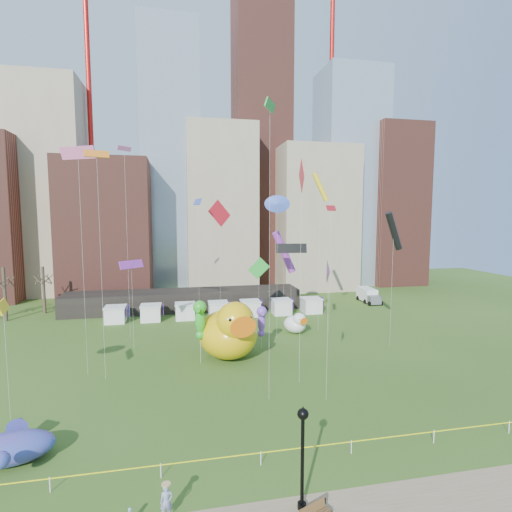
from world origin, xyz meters
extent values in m
plane|color=#2E4D18|center=(0.00, 0.00, 0.00)|extent=(160.00, 160.00, 0.00)
cube|color=gray|center=(-30.00, 62.00, 21.00)|extent=(14.00, 12.00, 42.00)
cube|color=brown|center=(-18.00, 56.00, 13.00)|extent=(16.00, 14.00, 26.00)
cube|color=#8C9EB2|center=(-6.00, 64.00, 27.50)|extent=(12.00, 12.00, 55.00)
cube|color=gray|center=(4.00, 60.00, 17.00)|extent=(14.00, 14.00, 34.00)
cube|color=brown|center=(14.00, 66.00, 34.00)|extent=(12.00, 12.00, 68.00)
cube|color=gray|center=(24.00, 58.00, 15.00)|extent=(16.00, 14.00, 30.00)
cube|color=#8C9EB2|center=(34.00, 62.00, 24.00)|extent=(14.00, 12.00, 48.00)
cube|color=brown|center=(44.00, 60.00, 18.00)|extent=(12.00, 12.00, 36.00)
cylinder|color=red|center=(-22.00, 64.00, 38.00)|extent=(1.00, 1.00, 76.00)
cylinder|color=red|center=(30.00, 64.00, 38.00)|extent=(1.00, 1.00, 76.00)
cube|color=black|center=(-4.00, 42.00, 1.60)|extent=(38.00, 6.00, 3.20)
cube|color=white|center=(-14.00, 36.00, 1.10)|extent=(2.80, 2.80, 2.20)
cube|color=red|center=(-12.20, 36.00, 1.60)|extent=(0.08, 1.40, 1.60)
cube|color=white|center=(-9.00, 36.00, 1.10)|extent=(2.80, 2.80, 2.20)
cube|color=red|center=(-7.20, 36.00, 1.60)|extent=(0.08, 1.40, 1.60)
cube|color=white|center=(-4.00, 36.00, 1.10)|extent=(2.80, 2.80, 2.20)
cube|color=red|center=(-2.20, 36.00, 1.60)|extent=(0.08, 1.40, 1.60)
cube|color=white|center=(1.00, 36.00, 1.10)|extent=(2.80, 2.80, 2.20)
cube|color=red|center=(2.80, 36.00, 1.60)|extent=(0.08, 1.40, 1.60)
cube|color=white|center=(6.00, 36.00, 1.10)|extent=(2.80, 2.80, 2.20)
cube|color=red|center=(7.80, 36.00, 1.60)|extent=(0.08, 1.40, 1.60)
cube|color=white|center=(11.00, 36.00, 1.10)|extent=(2.80, 2.80, 2.20)
cube|color=red|center=(12.80, 36.00, 1.60)|extent=(0.08, 1.40, 1.60)
cube|color=white|center=(16.00, 36.00, 1.10)|extent=(2.80, 2.80, 2.20)
cube|color=red|center=(17.80, 36.00, 1.60)|extent=(0.08, 1.40, 1.60)
cylinder|color=#382B21|center=(-30.00, 40.00, 4.00)|extent=(0.44, 0.44, 8.00)
cylinder|color=#382B21|center=(-26.00, 44.00, 3.75)|extent=(0.44, 0.44, 7.50)
cylinder|color=white|center=(-12.00, 0.00, 0.45)|extent=(0.06, 0.06, 0.90)
cylinder|color=white|center=(-6.00, 0.00, 0.45)|extent=(0.06, 0.06, 0.90)
cylinder|color=white|center=(0.00, 0.00, 0.45)|extent=(0.06, 0.06, 0.90)
cylinder|color=white|center=(6.00, 0.00, 0.45)|extent=(0.06, 0.06, 0.90)
cylinder|color=white|center=(12.00, 0.00, 0.45)|extent=(0.06, 0.06, 0.90)
cylinder|color=white|center=(18.00, 0.00, 0.45)|extent=(0.06, 0.06, 0.90)
cube|color=#FBFF0D|center=(0.00, 0.00, 0.80)|extent=(50.00, 0.02, 0.07)
ellipsoid|color=#E2B10B|center=(0.30, 18.77, 2.59)|extent=(7.80, 8.61, 5.19)
ellipsoid|color=#E2B10B|center=(-0.35, 21.56, 2.46)|extent=(1.98, 1.70, 2.10)
sphere|color=#E2B10B|center=(0.83, 16.51, 4.68)|extent=(4.69, 4.69, 3.90)
cone|color=orange|center=(1.21, 14.90, 4.55)|extent=(2.49, 2.20, 2.14)
sphere|color=white|center=(0.03, 15.22, 5.20)|extent=(0.70, 0.70, 0.70)
sphere|color=white|center=(2.12, 15.71, 5.20)|extent=(0.70, 0.70, 0.70)
sphere|color=black|center=(0.11, 14.90, 5.20)|extent=(0.35, 0.35, 0.35)
sphere|color=black|center=(2.20, 15.39, 5.20)|extent=(0.35, 0.35, 0.35)
ellipsoid|color=white|center=(10.16, 26.04, 1.13)|extent=(3.64, 3.93, 2.25)
ellipsoid|color=white|center=(9.75, 27.21, 1.07)|extent=(0.90, 0.80, 0.91)
sphere|color=white|center=(10.50, 25.09, 2.03)|extent=(2.16, 2.16, 1.70)
cone|color=orange|center=(10.74, 24.41, 1.98)|extent=(1.13, 1.03, 0.93)
sphere|color=white|center=(10.22, 24.49, 2.26)|extent=(0.31, 0.31, 0.31)
sphere|color=white|center=(11.09, 24.80, 2.26)|extent=(0.31, 0.31, 0.31)
sphere|color=black|center=(10.26, 24.35, 2.26)|extent=(0.15, 0.15, 0.15)
sphere|color=black|center=(11.14, 24.67, 2.26)|extent=(0.15, 0.15, 0.15)
cylinder|color=silver|center=(-2.70, 17.64, 2.29)|extent=(0.03, 0.03, 4.57)
ellipsoid|color=green|center=(-2.70, 17.64, 4.57)|extent=(1.24, 1.09, 2.71)
sphere|color=green|center=(-2.70, 17.49, 6.02)|extent=(1.66, 1.66, 1.38)
cone|color=green|center=(-2.70, 16.87, 5.95)|extent=(0.67, 0.95, 0.48)
sphere|color=green|center=(-2.70, 17.69, 3.02)|extent=(0.97, 0.97, 0.97)
cylinder|color=silver|center=(4.51, 20.81, 1.59)|extent=(0.03, 0.03, 3.18)
ellipsoid|color=#7D45D1|center=(4.51, 20.81, 3.18)|extent=(0.98, 0.83, 2.37)
sphere|color=#7D45D1|center=(4.51, 20.66, 4.45)|extent=(1.29, 1.29, 1.21)
cone|color=#7D45D1|center=(4.51, 20.12, 4.39)|extent=(0.48, 0.78, 0.42)
sphere|color=#7D45D1|center=(4.51, 20.86, 1.82)|extent=(0.85, 0.85, 0.85)
ellipsoid|color=#533593|center=(-15.17, 3.24, 0.96)|extent=(5.40, 3.58, 1.92)
cone|color=#533593|center=(-15.68, 5.88, 1.25)|extent=(1.61, 1.76, 1.34)
sphere|color=#533593|center=(-14.70, 0.79, 1.73)|extent=(0.96, 0.96, 0.96)
cube|color=#503B1B|center=(1.64, -4.79, 0.70)|extent=(1.66, 0.81, 0.44)
cube|color=black|center=(2.51, -4.67, 0.23)|extent=(0.26, 0.51, 0.43)
cylinder|color=black|center=(1.36, -3.93, 0.18)|extent=(0.46, 0.46, 0.32)
cylinder|color=black|center=(1.36, -3.93, 2.54)|extent=(0.19, 0.19, 5.05)
sphere|color=black|center=(1.36, -3.93, 5.22)|extent=(0.59, 0.59, 0.59)
cone|color=black|center=(1.36, -3.93, 5.54)|extent=(0.21, 0.21, 0.26)
cube|color=white|center=(28.64, 41.73, 1.38)|extent=(2.27, 4.52, 2.23)
cube|color=#595960|center=(28.55, 38.88, 0.94)|extent=(2.10, 1.67, 1.42)
cylinder|color=black|center=(27.48, 40.16, 0.40)|extent=(0.25, 0.81, 0.80)
cylinder|color=black|center=(29.70, 40.09, 0.40)|extent=(0.25, 0.81, 0.80)
cylinder|color=black|center=(27.57, 43.18, 0.40)|extent=(0.25, 0.81, 0.80)
cylinder|color=black|center=(29.80, 43.12, 0.40)|extent=(0.25, 0.81, 0.80)
imported|color=white|center=(-5.57, -3.20, 0.91)|extent=(0.69, 0.50, 1.77)
cylinder|color=silver|center=(0.69, 29.90, 7.91)|extent=(0.02, 0.02, 15.81)
cube|color=red|center=(0.69, 29.90, 15.81)|extent=(3.22, 1.84, 3.69)
cylinder|color=silver|center=(-13.68, 16.78, 10.59)|extent=(0.02, 0.02, 21.18)
cube|color=pink|center=(-13.68, 16.78, 21.18)|extent=(3.53, 2.11, 1.13)
cylinder|color=silver|center=(9.62, 26.15, 5.63)|extent=(0.02, 0.02, 11.26)
cube|color=black|center=(9.62, 26.15, 11.26)|extent=(4.05, 1.15, 1.22)
cylinder|color=silver|center=(6.01, 29.57, 4.14)|extent=(0.02, 0.02, 8.28)
cube|color=green|center=(6.01, 29.57, 8.28)|extent=(3.01, 0.52, 3.05)
cylinder|color=silver|center=(-17.47, 8.96, 4.37)|extent=(0.02, 0.02, 8.73)
cube|color=yellow|center=(-17.47, 8.96, 8.73)|extent=(1.01, 2.77, 0.85)
cylinder|color=silver|center=(-2.29, 27.65, 8.61)|extent=(0.02, 0.02, 17.23)
cube|color=blue|center=(-2.29, 27.65, 17.23)|extent=(0.99, 2.58, 0.79)
cylinder|color=silver|center=(-11.76, 15.20, 10.44)|extent=(0.02, 0.02, 20.88)
cube|color=orange|center=(-11.76, 15.20, 20.88)|extent=(2.13, 0.86, 0.66)
cylinder|color=silver|center=(9.81, 30.40, 5.19)|extent=(0.02, 0.02, 10.39)
cylinder|color=purple|center=(9.81, 30.40, 10.39)|extent=(3.70, 1.56, 6.11)
cylinder|color=silver|center=(14.45, 24.80, 8.22)|extent=(0.02, 0.02, 16.45)
cube|color=red|center=(14.45, 24.80, 16.45)|extent=(1.97, 1.73, 0.71)
cylinder|color=silver|center=(7.16, 7.27, 5.42)|extent=(0.02, 0.02, 10.85)
cone|color=pink|center=(7.16, 7.27, 10.85)|extent=(0.98, 1.85, 1.91)
cylinder|color=silver|center=(19.63, 18.57, 6.84)|extent=(0.02, 0.02, 13.68)
cylinder|color=black|center=(19.63, 18.57, 13.68)|extent=(2.75, 1.55, 4.50)
cylinder|color=silver|center=(2.45, 8.25, 11.97)|extent=(0.02, 0.02, 23.93)
cube|color=green|center=(2.45, 8.25, 23.93)|extent=(1.39, 2.16, 0.71)
cylinder|color=silver|center=(13.47, 26.12, 9.59)|extent=(0.02, 0.02, 19.18)
cylinder|color=yellow|center=(13.47, 26.12, 19.18)|extent=(2.32, 1.41, 3.81)
cylinder|color=silver|center=(7.33, 24.63, 8.46)|extent=(0.02, 0.02, 16.93)
cone|color=blue|center=(7.33, 24.63, 16.93)|extent=(2.16, 0.46, 2.14)
cylinder|color=silver|center=(-10.10, 23.64, 4.96)|extent=(0.02, 0.02, 9.92)
cube|color=purple|center=(-10.10, 23.64, 9.92)|extent=(2.54, 2.36, 0.93)
cylinder|color=silver|center=(5.98, 10.98, 9.46)|extent=(0.02, 0.02, 18.91)
cube|color=red|center=(5.98, 10.98, 18.91)|extent=(0.52, 3.03, 3.06)
cylinder|color=silver|center=(-11.03, 28.08, 11.80)|extent=(0.02, 0.02, 23.60)
cube|color=pink|center=(-11.03, 28.08, 23.60)|extent=(1.61, 1.40, 0.58)
camera|label=1|loc=(-4.68, -21.86, 15.23)|focal=27.00mm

